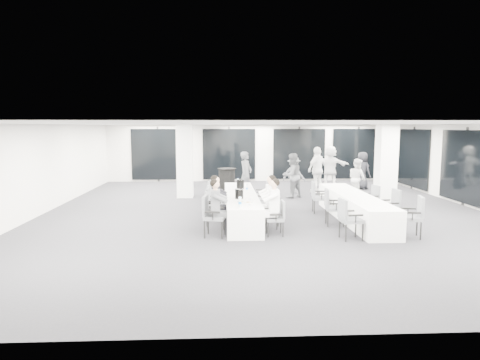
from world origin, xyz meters
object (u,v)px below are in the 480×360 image
object	(u,v)px
chair_main_left_mid	(213,203)
chair_main_left_far	(214,193)
chair_main_right_near	(278,216)
chair_main_left_near	(211,213)
chair_main_right_fourth	(267,197)
standing_guest_b	(292,173)
chair_main_left_fourth	(213,198)
standing_guest_f	(330,163)
chair_main_right_mid	(270,201)
chair_side_right_far	(372,198)
chair_main_left_second	(212,208)
standing_guest_g	(189,167)
standing_guest_d	(318,167)
standing_guest_c	(294,172)
standing_guest_h	(357,176)
chair_main_right_far	(264,193)
ice_bucket_far	(240,184)
chair_main_right_second	(274,210)
standing_guest_a	(246,171)
cocktail_table	(227,181)
banquet_table_side	(354,207)
chair_side_right_mid	(391,205)
chair_side_left_far	(318,195)
banquet_table_main	(241,206)
ice_bucket_near	(239,194)
chair_side_left_mid	(332,205)
chair_side_left_near	(348,216)
standing_guest_e	(362,168)
chair_side_right_near	(414,214)

from	to	relation	value
chair_main_left_mid	chair_main_left_far	xyz separation A→B (m)	(0.01, 2.07, -0.03)
chair_main_right_near	chair_main_left_near	bearing A→B (deg)	90.68
chair_main_right_fourth	standing_guest_b	xyz separation A→B (m)	(1.29, 3.11, 0.42)
chair_main_left_fourth	standing_guest_f	distance (m)	8.23
chair_main_right_mid	chair_side_right_far	bearing A→B (deg)	-79.89
chair_main_left_second	standing_guest_g	distance (m)	8.24
chair_main_left_mid	standing_guest_d	world-z (taller)	standing_guest_d
standing_guest_c	standing_guest_h	size ratio (longest dim) A/B	1.00
chair_main_right_far	ice_bucket_far	size ratio (longest dim) A/B	3.32
standing_guest_b	ice_bucket_far	xyz separation A→B (m)	(-2.09, -2.59, -0.08)
chair_main_left_second	chair_main_right_second	size ratio (longest dim) A/B	1.16
chair_main_left_second	standing_guest_c	distance (m)	6.86
chair_main_right_fourth	standing_guest_a	world-z (taller)	standing_guest_a
chair_main_right_fourth	standing_guest_f	xyz separation A→B (m)	(3.65, 6.45, 0.50)
standing_guest_d	standing_guest_f	bearing A→B (deg)	-155.43
cocktail_table	chair_main_right_mid	xyz separation A→B (m)	(1.18, -4.97, 0.05)
standing_guest_c	banquet_table_side	bearing A→B (deg)	131.44
banquet_table_side	chair_main_left_second	distance (m)	4.23
chair_main_left_far	standing_guest_d	world-z (taller)	standing_guest_d
chair_main_right_far	chair_side_right_far	xyz separation A→B (m)	(3.29, -0.99, -0.01)
chair_main_right_far	chair_side_right_far	bearing A→B (deg)	-105.06
chair_main_left_second	chair_side_right_mid	xyz separation A→B (m)	(4.97, 0.28, -0.00)
chair_side_left_far	standing_guest_h	world-z (taller)	standing_guest_h
banquet_table_main	chair_main_left_mid	xyz separation A→B (m)	(-0.83, -0.40, 0.18)
chair_side_left_far	ice_bucket_near	world-z (taller)	ice_bucket_near
chair_main_right_fourth	chair_side_left_mid	xyz separation A→B (m)	(1.63, -1.51, 0.03)
chair_side_left_near	standing_guest_e	xyz separation A→B (m)	(3.11, 8.24, 0.35)
cocktail_table	chair_main_right_fourth	size ratio (longest dim) A/B	1.09
chair_main_right_second	chair_main_right_fourth	distance (m)	1.76
standing_guest_c	chair_main_right_far	bearing A→B (deg)	96.01
chair_main_right_second	chair_side_left_near	size ratio (longest dim) A/B	0.86
chair_main_left_near	chair_main_left_fourth	size ratio (longest dim) A/B	1.13
cocktail_table	chair_main_right_second	distance (m)	6.04
banquet_table_main	standing_guest_b	bearing A→B (deg)	59.70
chair_side_left_far	chair_main_right_fourth	bearing A→B (deg)	-78.22
ice_bucket_near	chair_main_right_far	bearing A→B (deg)	68.88
chair_main_left_fourth	chair_main_right_fourth	xyz separation A→B (m)	(1.66, -0.19, 0.03)
chair_side_left_mid	standing_guest_g	world-z (taller)	standing_guest_g
banquet_table_main	chair_main_left_mid	world-z (taller)	chair_main_left_mid
chair_main_left_mid	standing_guest_g	distance (m)	7.40
chair_main_right_far	standing_guest_b	size ratio (longest dim) A/B	0.47
chair_side_left_near	chair_side_left_mid	bearing A→B (deg)	174.89
standing_guest_b	standing_guest_e	world-z (taller)	standing_guest_b
chair_main_right_near	standing_guest_d	bearing A→B (deg)	-20.94
chair_main_left_second	chair_side_right_near	bearing A→B (deg)	71.93
chair_side_left_far	standing_guest_b	world-z (taller)	standing_guest_b
chair_main_left_fourth	standing_guest_e	world-z (taller)	standing_guest_e
standing_guest_f	standing_guest_g	world-z (taller)	standing_guest_f
chair_main_left_second	ice_bucket_far	xyz separation A→B (m)	(0.87, 2.29, 0.32)
standing_guest_c	chair_side_right_far	bearing A→B (deg)	143.52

